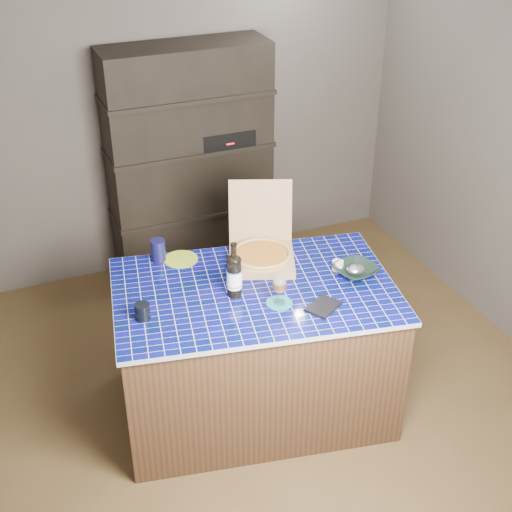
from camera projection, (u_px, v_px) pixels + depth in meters
name	position (u px, v px, depth m)	size (l,w,h in m)	color
room	(272.00, 210.00, 3.95)	(3.50, 3.50, 3.50)	brown
shelving_unit	(190.00, 165.00, 5.34)	(1.20, 0.41, 1.80)	black
kitchen_island	(255.00, 349.00, 4.19)	(1.72, 1.26, 0.86)	#47291C
pizza_box	(261.00, 252.00, 4.20)	(0.52, 0.57, 0.42)	#AB7D58
mead_bottle	(234.00, 275.00, 3.85)	(0.09, 0.09, 0.33)	black
teal_trivet	(279.00, 303.00, 3.84)	(0.14, 0.14, 0.01)	#17787A
wine_glass	(280.00, 285.00, 3.78)	(0.07, 0.07, 0.17)	white
tumbler	(142.00, 312.00, 3.70)	(0.08, 0.08, 0.09)	black
dvd_case	(323.00, 307.00, 3.81)	(0.13, 0.18, 0.01)	black
bowl	(356.00, 271.00, 4.08)	(0.24, 0.24, 0.06)	black
foil_contents	(356.00, 269.00, 4.07)	(0.11, 0.09, 0.05)	silver
white_jar	(338.00, 265.00, 4.13)	(0.07, 0.07, 0.06)	white
navy_cup	(158.00, 250.00, 4.20)	(0.09, 0.09, 0.13)	#0E0E34
green_trivet	(181.00, 259.00, 4.24)	(0.20, 0.20, 0.01)	#93AD25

